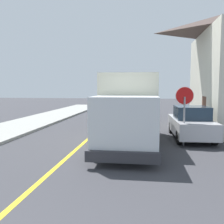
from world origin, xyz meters
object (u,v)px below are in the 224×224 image
box_truck (130,106)px  parked_car_mid (133,107)px  parked_car_near (129,112)px  parked_van_across (191,123)px  stop_sign (184,105)px

box_truck → parked_car_mid: box_truck is taller
parked_car_near → parked_car_mid: same height
parked_van_across → stop_sign: (-0.59, -1.61, 1.06)m
parked_car_near → parked_van_across: (3.50, -5.28, 0.00)m
parked_car_near → box_truck: bearing=-86.1°
parked_car_near → stop_sign: (2.91, -6.89, 1.06)m
parked_car_near → stop_sign: bearing=-67.1°
parked_car_mid → stop_sign: 12.78m
box_truck → parked_car_mid: 12.39m
parked_car_near → parked_van_across: size_ratio=1.01×
parked_van_across → stop_sign: bearing=-110.1°
parked_car_mid → parked_van_across: 11.33m
parked_car_mid → parked_van_across: same height
parked_car_near → stop_sign: stop_sign is taller
parked_car_mid → parked_van_across: bearing=-72.2°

